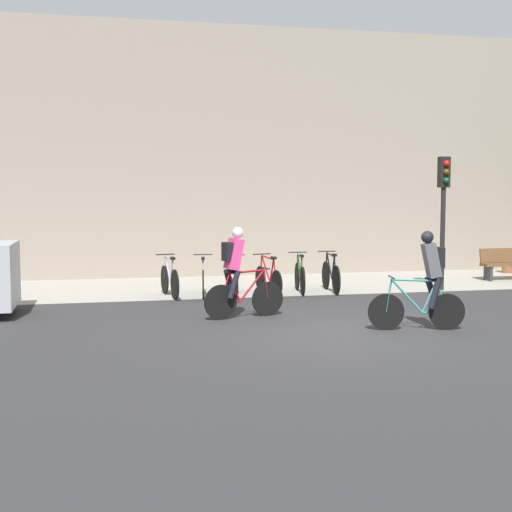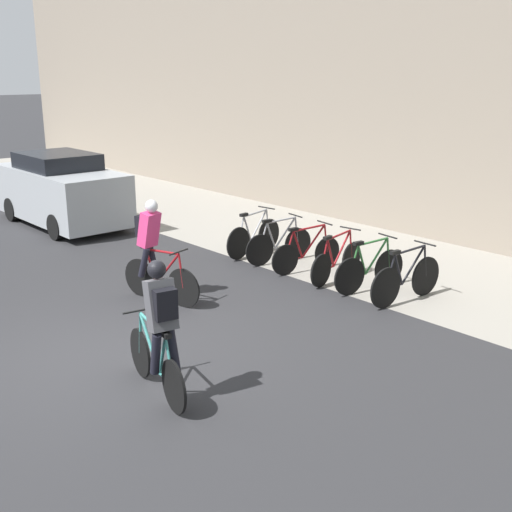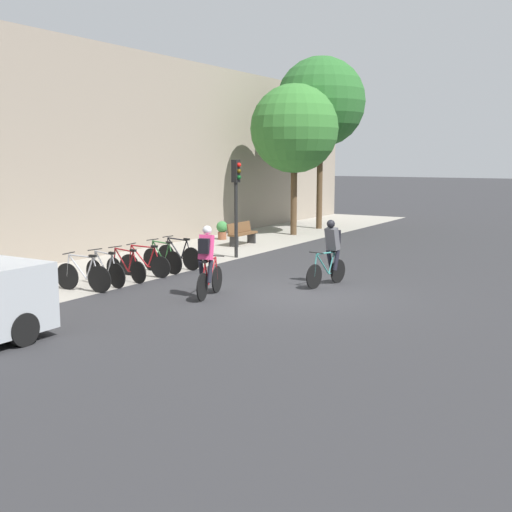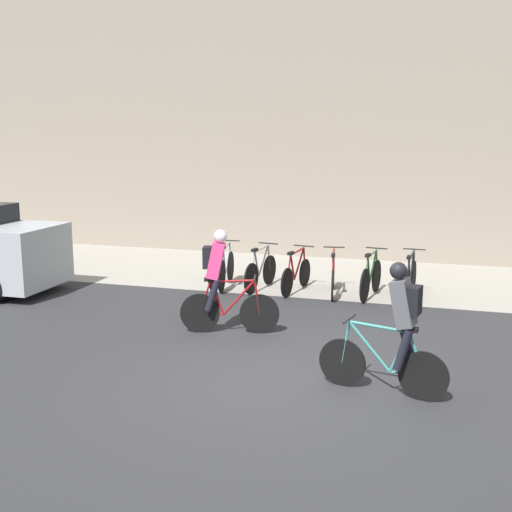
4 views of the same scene
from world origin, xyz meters
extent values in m
plane|color=#2B2B2D|center=(0.00, 0.00, 0.00)|extent=(200.00, 200.00, 0.00)
cube|color=gray|center=(0.00, 6.75, 0.00)|extent=(44.00, 4.50, 0.01)
cube|color=gray|center=(0.00, 9.30, 3.65)|extent=(44.00, 0.60, 7.30)
cylinder|color=black|center=(-0.89, 1.98, 0.34)|extent=(0.67, 0.20, 0.68)
cylinder|color=black|center=(-1.87, 1.73, 0.34)|extent=(0.67, 0.20, 0.68)
cylinder|color=maroon|center=(-1.22, 1.89, 0.62)|extent=(0.55, 0.18, 0.62)
cylinder|color=maroon|center=(-1.59, 1.80, 0.61)|extent=(0.26, 0.10, 0.58)
cylinder|color=maroon|center=(-1.33, 1.87, 0.90)|extent=(0.74, 0.22, 0.07)
cylinder|color=maroon|center=(-1.67, 1.78, 0.33)|extent=(0.40, 0.13, 0.05)
cylinder|color=maroon|center=(-1.78, 1.75, 0.61)|extent=(0.21, 0.08, 0.56)
cylinder|color=maroon|center=(-0.93, 1.97, 0.63)|extent=(0.12, 0.06, 0.58)
cylinder|color=black|center=(-0.97, 1.96, 0.96)|extent=(0.14, 0.45, 0.03)
cube|color=black|center=(-1.69, 1.77, 0.93)|extent=(0.21, 0.13, 0.06)
cube|color=#DB3875|center=(-1.60, 1.80, 1.26)|extent=(0.39, 0.39, 0.63)
sphere|color=silver|center=(-1.52, 1.82, 1.67)|extent=(0.27, 0.27, 0.22)
cylinder|color=black|center=(-1.62, 1.68, 0.68)|extent=(0.29, 0.17, 0.56)
cylinder|color=black|center=(-1.67, 1.89, 0.68)|extent=(0.26, 0.17, 0.56)
cube|color=black|center=(-1.73, 1.76, 1.31)|extent=(0.20, 0.29, 0.36)
cylinder|color=black|center=(0.82, 0.07, 0.33)|extent=(0.65, 0.16, 0.65)
cylinder|color=black|center=(1.89, -0.13, 0.33)|extent=(0.65, 0.16, 0.65)
cylinder|color=teal|center=(1.18, 0.00, 0.61)|extent=(0.59, 0.15, 0.62)
cylinder|color=teal|center=(1.58, -0.07, 0.59)|extent=(0.28, 0.09, 0.58)
cylinder|color=teal|center=(1.30, -0.02, 0.89)|extent=(0.80, 0.19, 0.07)
cylinder|color=teal|center=(1.67, -0.09, 0.32)|extent=(0.43, 0.11, 0.05)
cylinder|color=teal|center=(1.79, -0.11, 0.60)|extent=(0.23, 0.07, 0.56)
cylinder|color=teal|center=(0.86, 0.07, 0.62)|extent=(0.13, 0.06, 0.59)
cylinder|color=black|center=(0.91, 0.06, 0.95)|extent=(0.11, 0.46, 0.03)
cube|color=black|center=(1.69, -0.09, 0.92)|extent=(0.21, 0.12, 0.06)
cube|color=#4C4C51|center=(1.60, -0.08, 1.25)|extent=(0.38, 0.38, 0.63)
sphere|color=black|center=(1.52, -0.06, 1.66)|extent=(0.26, 0.26, 0.22)
cylinder|color=black|center=(1.67, 0.02, 0.67)|extent=(0.29, 0.16, 0.56)
cylinder|color=black|center=(1.62, -0.19, 0.67)|extent=(0.26, 0.15, 0.56)
cube|color=black|center=(1.73, -0.10, 1.30)|extent=(0.19, 0.28, 0.36)
cylinder|color=black|center=(-2.60, 5.51, 0.35)|extent=(0.13, 0.70, 0.70)
cylinder|color=black|center=(-2.46, 4.51, 0.35)|extent=(0.13, 0.70, 0.70)
cylinder|color=#99999E|center=(-2.55, 5.17, 0.63)|extent=(0.12, 0.56, 0.62)
cylinder|color=#99999E|center=(-2.50, 4.80, 0.62)|extent=(0.08, 0.26, 0.58)
cylinder|color=#99999E|center=(-2.54, 5.06, 0.91)|extent=(0.14, 0.75, 0.07)
cylinder|color=#99999E|center=(-2.49, 4.71, 0.34)|extent=(0.09, 0.41, 0.05)
cylinder|color=#99999E|center=(-2.47, 4.60, 0.62)|extent=(0.06, 0.22, 0.56)
cylinder|color=#99999E|center=(-2.60, 5.47, 0.64)|extent=(0.05, 0.12, 0.58)
cylinder|color=black|center=(-2.59, 5.43, 0.97)|extent=(0.46, 0.09, 0.03)
cube|color=black|center=(-2.49, 4.69, 0.94)|extent=(0.11, 0.21, 0.06)
cylinder|color=black|center=(-1.67, 5.49, 0.33)|extent=(0.13, 0.66, 0.67)
cylinder|color=black|center=(-1.81, 4.53, 0.33)|extent=(0.13, 0.66, 0.67)
cylinder|color=#99999E|center=(-1.72, 5.16, 0.61)|extent=(0.12, 0.54, 0.62)
cylinder|color=#99999E|center=(-1.77, 4.81, 0.60)|extent=(0.08, 0.25, 0.58)
cylinder|color=#99999E|center=(-1.73, 5.06, 0.90)|extent=(0.14, 0.72, 0.07)
cylinder|color=#99999E|center=(-1.78, 4.72, 0.32)|extent=(0.09, 0.39, 0.05)
cylinder|color=#99999E|center=(-1.80, 4.62, 0.61)|extent=(0.06, 0.21, 0.56)
cylinder|color=#99999E|center=(-1.67, 5.45, 0.62)|extent=(0.05, 0.12, 0.58)
cylinder|color=black|center=(-1.68, 5.42, 0.95)|extent=(0.46, 0.09, 0.03)
cube|color=black|center=(-1.78, 4.70, 0.92)|extent=(0.11, 0.21, 0.06)
cylinder|color=black|center=(-0.87, 5.53, 0.31)|extent=(0.12, 0.62, 0.62)
cylinder|color=black|center=(-1.02, 4.49, 0.31)|extent=(0.12, 0.62, 0.62)
cylinder|color=maroon|center=(-0.92, 5.18, 0.59)|extent=(0.12, 0.58, 0.62)
cylinder|color=maroon|center=(-0.98, 4.79, 0.58)|extent=(0.08, 0.27, 0.58)
cylinder|color=maroon|center=(-0.94, 5.06, 0.87)|extent=(0.15, 0.78, 0.07)
cylinder|color=maroon|center=(-0.99, 4.70, 0.30)|extent=(0.09, 0.42, 0.05)
cylinder|color=maroon|center=(-1.01, 4.58, 0.58)|extent=(0.06, 0.22, 0.56)
cylinder|color=maroon|center=(-0.87, 5.49, 0.60)|extent=(0.05, 0.12, 0.59)
cylinder|color=black|center=(-0.88, 5.45, 0.93)|extent=(0.46, 0.09, 0.03)
cube|color=black|center=(-0.99, 4.68, 0.90)|extent=(0.11, 0.21, 0.06)
cylinder|color=black|center=(-0.23, 5.53, 0.31)|extent=(0.13, 0.63, 0.63)
cylinder|color=black|center=(-0.07, 4.49, 0.31)|extent=(0.13, 0.63, 0.63)
cylinder|color=maroon|center=(-0.17, 5.18, 0.60)|extent=(0.12, 0.58, 0.62)
cylinder|color=maroon|center=(-0.12, 4.79, 0.58)|extent=(0.08, 0.27, 0.58)
cylinder|color=maroon|center=(-0.16, 5.06, 0.88)|extent=(0.15, 0.78, 0.07)
cylinder|color=maroon|center=(-0.10, 4.70, 0.31)|extent=(0.09, 0.42, 0.05)
cylinder|color=maroon|center=(-0.08, 4.58, 0.59)|extent=(0.06, 0.22, 0.56)
cylinder|color=maroon|center=(-0.22, 5.49, 0.60)|extent=(0.05, 0.12, 0.59)
cylinder|color=black|center=(-0.21, 5.45, 0.93)|extent=(0.46, 0.10, 0.03)
cube|color=black|center=(-0.10, 4.68, 0.90)|extent=(0.11, 0.21, 0.06)
cylinder|color=black|center=(0.71, 5.49, 0.35)|extent=(0.13, 0.69, 0.69)
cylinder|color=black|center=(0.58, 4.53, 0.35)|extent=(0.13, 0.69, 0.69)
cylinder|color=#2D6B33|center=(0.66, 5.16, 0.63)|extent=(0.11, 0.53, 0.62)
cylinder|color=#2D6B33|center=(0.62, 4.81, 0.61)|extent=(0.07, 0.25, 0.58)
cylinder|color=#2D6B33|center=(0.65, 5.06, 0.91)|extent=(0.14, 0.72, 0.07)
cylinder|color=#2D6B33|center=(0.60, 4.72, 0.34)|extent=(0.08, 0.39, 0.05)
cylinder|color=#2D6B33|center=(0.59, 4.62, 0.62)|extent=(0.06, 0.21, 0.56)
cylinder|color=#2D6B33|center=(0.70, 5.45, 0.64)|extent=(0.05, 0.12, 0.58)
cylinder|color=black|center=(0.70, 5.41, 0.97)|extent=(0.46, 0.09, 0.03)
cube|color=black|center=(0.60, 4.70, 0.94)|extent=(0.11, 0.21, 0.06)
cylinder|color=black|center=(1.48, 5.53, 0.35)|extent=(0.09, 0.71, 0.71)
cylinder|color=black|center=(1.40, 4.49, 0.35)|extent=(0.09, 0.71, 0.71)
cylinder|color=black|center=(1.45, 5.18, 0.64)|extent=(0.08, 0.58, 0.62)
cylinder|color=black|center=(1.42, 4.79, 0.62)|extent=(0.06, 0.27, 0.58)
cylinder|color=black|center=(1.44, 5.06, 0.92)|extent=(0.10, 0.78, 0.07)
cylinder|color=black|center=(1.42, 4.70, 0.35)|extent=(0.06, 0.42, 0.05)
cylinder|color=black|center=(1.41, 4.58, 0.63)|extent=(0.05, 0.22, 0.56)
cylinder|color=black|center=(1.47, 5.49, 0.64)|extent=(0.04, 0.12, 0.59)
cylinder|color=black|center=(1.47, 5.45, 0.97)|extent=(0.46, 0.06, 0.03)
cube|color=black|center=(1.41, 4.68, 0.94)|extent=(0.09, 0.21, 0.06)
cube|color=#9EA3A8|center=(-7.92, 3.17, 0.81)|extent=(4.30, 1.78, 1.27)
cube|color=black|center=(-8.02, 3.17, 1.65)|extent=(2.06, 1.57, 0.40)
cylinder|color=black|center=(-6.58, 2.35, 0.31)|extent=(0.62, 0.20, 0.62)
cylinder|color=black|center=(-6.58, 3.99, 0.31)|extent=(0.62, 0.20, 0.62)
cylinder|color=black|center=(-9.25, 2.35, 0.31)|extent=(0.62, 0.20, 0.62)
cylinder|color=black|center=(-9.25, 3.99, 0.31)|extent=(0.62, 0.20, 0.62)
camera|label=1|loc=(-4.13, -11.63, 2.41)|focal=50.00mm
camera|label=2|loc=(7.56, -3.89, 3.86)|focal=45.00mm
camera|label=3|loc=(-14.09, -7.12, 3.39)|focal=45.00mm
camera|label=4|loc=(2.03, -8.10, 3.34)|focal=45.00mm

